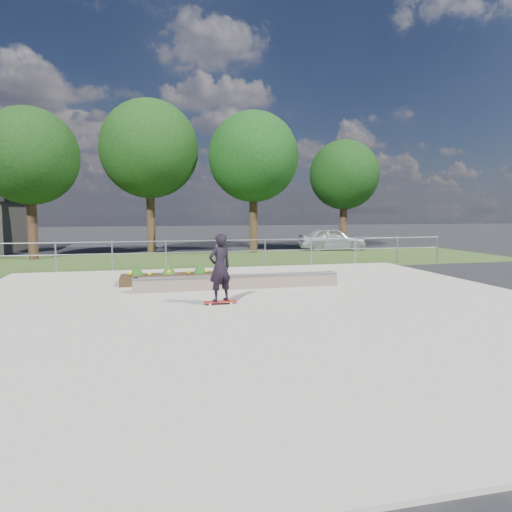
{
  "coord_description": "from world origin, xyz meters",
  "views": [
    {
      "loc": [
        -2.63,
        -10.51,
        2.33
      ],
      "look_at": [
        0.2,
        1.5,
        1.1
      ],
      "focal_mm": 32.0,
      "sensor_mm": 36.0,
      "label": 1
    }
  ],
  "objects": [
    {
      "name": "tree_mid_right",
      "position": [
        3.0,
        14.0,
        5.23
      ],
      "size": [
        4.9,
        4.9,
        7.7
      ],
      "color": "#312113",
      "rests_on": "ground"
    },
    {
      "name": "planter_bed",
      "position": [
        -2.03,
        4.04,
        0.24
      ],
      "size": [
        3.0,
        1.2,
        0.61
      ],
      "color": "black",
      "rests_on": "concrete_slab"
    },
    {
      "name": "tree_far_right",
      "position": [
        9.0,
        15.5,
        4.48
      ],
      "size": [
        4.2,
        4.2,
        6.6
      ],
      "color": "#341F14",
      "rests_on": "ground"
    },
    {
      "name": "tree_mid_left",
      "position": [
        -2.5,
        15.0,
        5.61
      ],
      "size": [
        5.25,
        5.25,
        8.25
      ],
      "color": "#302113",
      "rests_on": "ground"
    },
    {
      "name": "tree_far_left",
      "position": [
        -8.0,
        13.0,
        4.85
      ],
      "size": [
        4.55,
        4.55,
        7.15
      ],
      "color": "#311E13",
      "rests_on": "ground"
    },
    {
      "name": "concrete_slab",
      "position": [
        0.0,
        0.0,
        0.03
      ],
      "size": [
        15.0,
        15.0,
        0.06
      ],
      "primitive_type": "cube",
      "color": "#A7A094",
      "rests_on": "ground"
    },
    {
      "name": "skateboarder",
      "position": [
        -0.98,
        0.3,
        0.95
      ],
      "size": [
        0.8,
        0.6,
        1.72
      ],
      "color": "white",
      "rests_on": "concrete_slab"
    },
    {
      "name": "grind_ledge",
      "position": [
        -0.11,
        2.43,
        0.26
      ],
      "size": [
        6.0,
        0.44,
        0.43
      ],
      "color": "brown",
      "rests_on": "concrete_slab"
    },
    {
      "name": "ground",
      "position": [
        0.0,
        0.0,
        0.0
      ],
      "size": [
        120.0,
        120.0,
        0.0
      ],
      "primitive_type": "plane",
      "color": "black",
      "rests_on": "ground"
    },
    {
      "name": "parked_car",
      "position": [
        7.88,
        14.56,
        0.66
      ],
      "size": [
        4.05,
        2.0,
        1.33
      ],
      "primitive_type": "imported",
      "rotation": [
        0.0,
        0.0,
        1.46
      ],
      "color": "silver",
      "rests_on": "ground"
    },
    {
      "name": "grass_verge",
      "position": [
        0.0,
        11.0,
        0.01
      ],
      "size": [
        30.0,
        8.0,
        0.02
      ],
      "primitive_type": "cube",
      "color": "#2F471C",
      "rests_on": "ground"
    },
    {
      "name": "fence",
      "position": [
        0.0,
        7.5,
        0.77
      ],
      "size": [
        20.06,
        0.06,
        1.2
      ],
      "color": "#92959A",
      "rests_on": "ground"
    }
  ]
}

